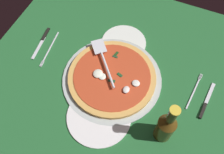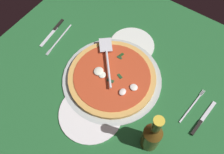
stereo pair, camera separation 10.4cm
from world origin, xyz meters
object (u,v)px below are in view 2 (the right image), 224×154
(place_setting_near, at_px, (57,35))
(place_setting_far, at_px, (197,114))
(dinner_plate_right, at_px, (91,113))
(beer_bottle, at_px, (152,136))
(dinner_plate_left, at_px, (132,45))
(pizza_server, at_px, (107,59))
(pizza, at_px, (112,77))

(place_setting_near, height_order, place_setting_far, same)
(dinner_plate_right, relative_size, beer_bottle, 1.06)
(dinner_plate_left, height_order, place_setting_near, place_setting_near)
(dinner_plate_right, bearing_deg, dinner_plate_left, -172.82)
(pizza_server, xyz_separation_m, place_setting_near, (0.00, -0.29, -0.04))
(dinner_plate_right, height_order, place_setting_far, place_setting_far)
(dinner_plate_right, distance_m, place_setting_far, 0.42)
(pizza, xyz_separation_m, place_setting_near, (-0.04, -0.35, -0.02))
(dinner_plate_right, distance_m, beer_bottle, 0.26)
(dinner_plate_left, xyz_separation_m, pizza, (0.20, 0.03, 0.02))
(dinner_plate_left, height_order, dinner_plate_right, same)
(dinner_plate_right, bearing_deg, place_setting_near, -120.44)
(pizza_server, bearing_deg, pizza, -170.86)
(pizza, xyz_separation_m, place_setting_far, (-0.06, 0.36, -0.02))
(place_setting_far, distance_m, beer_bottle, 0.24)
(dinner_plate_left, height_order, pizza, pizza)
(dinner_plate_right, relative_size, pizza, 0.69)
(place_setting_far, height_order, beer_bottle, beer_bottle)
(dinner_plate_right, height_order, beer_bottle, beer_bottle)
(pizza, bearing_deg, dinner_plate_right, 6.67)
(dinner_plate_left, distance_m, pizza_server, 0.16)
(dinner_plate_left, height_order, place_setting_far, place_setting_far)
(pizza_server, height_order, place_setting_far, pizza_server)
(place_setting_near, bearing_deg, beer_bottle, 66.47)
(dinner_plate_left, distance_m, dinner_plate_right, 0.37)
(pizza_server, relative_size, place_setting_near, 1.03)
(pizza, height_order, place_setting_near, pizza)
(dinner_plate_right, distance_m, pizza, 0.18)
(dinner_plate_right, bearing_deg, pizza_server, -160.38)
(dinner_plate_left, bearing_deg, pizza_server, -12.51)
(dinner_plate_left, xyz_separation_m, beer_bottle, (0.34, 0.29, 0.09))
(dinner_plate_left, relative_size, dinner_plate_right, 0.81)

